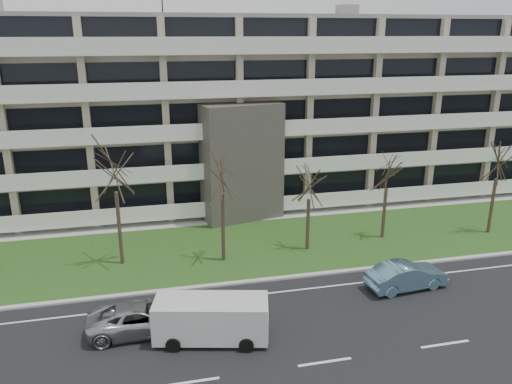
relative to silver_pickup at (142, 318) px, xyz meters
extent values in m
plane|color=black|center=(7.88, -4.29, -0.72)|extent=(160.00, 160.00, 0.00)
cube|color=#214C19|center=(7.88, 8.71, -0.69)|extent=(90.00, 10.00, 0.06)
cube|color=#B2B2AD|center=(7.88, 3.71, -0.66)|extent=(90.00, 0.35, 0.12)
cube|color=#B2B2AD|center=(7.88, 14.21, -0.68)|extent=(90.00, 2.00, 0.08)
cube|color=white|center=(7.88, 2.21, -0.72)|extent=(90.00, 0.12, 0.01)
cube|color=#B8A48F|center=(7.88, 21.21, 6.78)|extent=(60.00, 12.00, 15.00)
cube|color=gray|center=(7.88, 21.21, 14.43)|extent=(60.50, 12.50, 0.30)
cube|color=#4C4742|center=(7.88, 14.21, 3.78)|extent=(6.39, 3.69, 9.00)
cube|color=black|center=(7.88, 14.01, 1.28)|extent=(4.92, 1.19, 3.50)
cube|color=black|center=(7.88, 15.19, 1.38)|extent=(58.00, 0.10, 1.80)
cube|color=white|center=(7.88, 14.51, -0.12)|extent=(58.00, 1.40, 0.22)
cube|color=white|center=(7.88, 13.86, 0.48)|extent=(58.00, 0.08, 1.00)
cube|color=black|center=(7.88, 15.19, 4.38)|extent=(58.00, 0.10, 1.80)
cube|color=white|center=(7.88, 14.51, 2.88)|extent=(58.00, 1.40, 0.22)
cube|color=white|center=(7.88, 13.86, 3.48)|extent=(58.00, 0.08, 1.00)
cube|color=black|center=(7.88, 15.19, 7.38)|extent=(58.00, 0.10, 1.80)
cube|color=white|center=(7.88, 14.51, 5.88)|extent=(58.00, 1.40, 0.22)
cube|color=white|center=(7.88, 13.86, 6.48)|extent=(58.00, 0.08, 1.00)
cube|color=black|center=(7.88, 15.19, 10.38)|extent=(58.00, 0.10, 1.80)
cube|color=white|center=(7.88, 14.51, 8.88)|extent=(58.00, 1.40, 0.22)
cube|color=white|center=(7.88, 13.86, 9.48)|extent=(58.00, 0.08, 1.00)
cube|color=black|center=(7.88, 15.19, 13.38)|extent=(58.00, 0.10, 1.80)
cube|color=white|center=(7.88, 14.51, 11.88)|extent=(58.00, 1.40, 0.22)
cube|color=white|center=(7.88, 13.86, 12.48)|extent=(58.00, 0.08, 1.00)
imported|color=#A2A4A9|center=(0.00, 0.00, 0.00)|extent=(5.23, 2.44, 1.45)
imported|color=#6796B3|center=(14.77, 1.07, 0.05)|extent=(4.84, 2.10, 1.55)
cube|color=silver|center=(3.23, -1.41, 0.41)|extent=(5.65, 3.15, 1.88)
cube|color=black|center=(3.23, -1.41, 0.96)|extent=(5.23, 2.91, 0.69)
cube|color=silver|center=(5.68, -1.99, 0.26)|extent=(0.77, 1.91, 1.19)
cylinder|color=black|center=(1.37, -1.98, -0.38)|extent=(0.73, 0.40, 0.69)
cylinder|color=black|center=(1.82, -0.06, -0.38)|extent=(0.73, 0.40, 0.69)
cylinder|color=black|center=(4.64, -2.75, -0.38)|extent=(0.73, 0.40, 0.69)
cylinder|color=black|center=(5.09, -0.83, -0.38)|extent=(0.73, 0.40, 0.69)
cylinder|color=#382B21|center=(-1.15, 7.90, 1.67)|extent=(0.24, 0.24, 4.79)
cylinder|color=#382B21|center=(5.19, 6.96, 1.52)|extent=(0.24, 0.24, 4.49)
cylinder|color=#382B21|center=(10.95, 7.36, 1.06)|extent=(0.24, 0.24, 3.57)
cylinder|color=#382B21|center=(16.83, 8.11, 1.11)|extent=(0.24, 0.24, 3.67)
cylinder|color=#382B21|center=(24.79, 7.22, 1.33)|extent=(0.24, 0.24, 4.11)
camera|label=1|loc=(0.69, -21.93, 13.30)|focal=35.00mm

